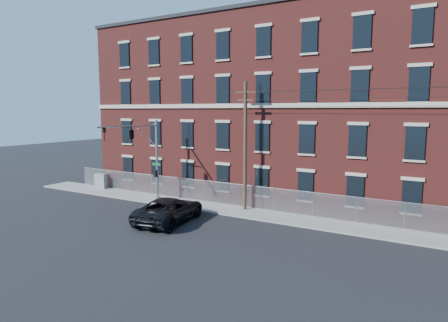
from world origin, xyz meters
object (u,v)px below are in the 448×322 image
utility_cabinet (101,181)px  traffic_signal_mast (138,142)px  pickup_truck (169,210)px  utility_pole_near (245,144)px

utility_cabinet → traffic_signal_mast: bearing=-33.5°
pickup_truck → utility_cabinet: size_ratio=4.34×
utility_cabinet → pickup_truck: bearing=-33.8°
pickup_truck → utility_pole_near: bearing=-128.8°
traffic_signal_mast → pickup_truck: (4.80, -2.10, -4.50)m
utility_pole_near → pickup_truck: 7.78m
traffic_signal_mast → utility_cabinet: size_ratio=4.76×
traffic_signal_mast → utility_cabinet: 10.24m
pickup_truck → traffic_signal_mast: bearing=-32.3°
traffic_signal_mast → utility_pole_near: 8.70m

